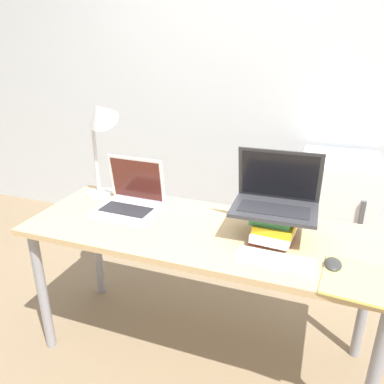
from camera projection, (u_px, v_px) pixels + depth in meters
wall_back at (263, 69)px, 2.69m from camera, size 8.00×0.05×2.70m
desk at (202, 245)px, 1.77m from camera, size 1.67×0.62×0.73m
laptop_left at (131, 199)px, 1.93m from camera, size 0.32×0.26×0.26m
book_stack at (275, 224)px, 1.65m from camera, size 0.20×0.28×0.13m
laptop_on_books at (276, 198)px, 1.62m from camera, size 0.37×0.26×0.26m
wireless_keyboard at (274, 260)px, 1.48m from camera, size 0.31×0.12×0.01m
mouse at (333, 264)px, 1.44m from camera, size 0.07×0.10×0.03m
notepad at (355, 280)px, 1.36m from camera, size 0.25×0.28×0.01m
desk_lamp at (100, 124)px, 1.93m from camera, size 0.23×0.20×0.56m
mini_fridge at (333, 217)px, 2.55m from camera, size 0.48×0.55×0.84m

